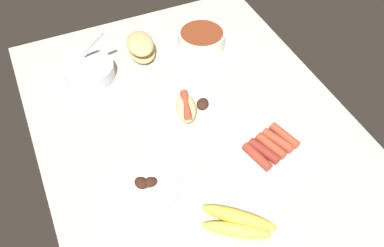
% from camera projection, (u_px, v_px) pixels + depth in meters
% --- Properties ---
extents(ground_plane, '(1.20, 0.90, 0.03)m').
position_uv_depth(ground_plane, '(196.00, 130.00, 1.29)').
color(ground_plane, beige).
extents(plate_hotdog_assembled, '(0.24, 0.24, 0.06)m').
position_uv_depth(plate_hotdog_assembled, '(187.00, 111.00, 1.30)').
color(plate_hotdog_assembled, white).
rests_on(plate_hotdog_assembled, ground_plane).
extents(bowl_coleslaw, '(0.16, 0.16, 0.14)m').
position_uv_depth(bowl_coleslaw, '(89.00, 71.00, 1.40)').
color(bowl_coleslaw, silver).
rests_on(bowl_coleslaw, ground_plane).
extents(bread_stack, '(0.15, 0.11, 0.07)m').
position_uv_depth(bread_stack, '(141.00, 47.00, 1.47)').
color(bread_stack, tan).
rests_on(bread_stack, ground_plane).
extents(plate_sausages, '(0.21, 0.21, 0.04)m').
position_uv_depth(plate_sausages, '(270.00, 148.00, 1.21)').
color(plate_sausages, white).
rests_on(plate_sausages, ground_plane).
extents(plate_grilled_meat, '(0.18, 0.18, 0.04)m').
position_uv_depth(plate_grilled_meat, '(145.00, 186.00, 1.13)').
color(plate_grilled_meat, white).
rests_on(plate_grilled_meat, ground_plane).
extents(banana_bunch, '(0.17, 0.18, 0.04)m').
position_uv_depth(banana_bunch, '(238.00, 223.00, 1.05)').
color(banana_bunch, gold).
rests_on(banana_bunch, ground_plane).
extents(bowl_chili, '(0.17, 0.17, 0.05)m').
position_uv_depth(bowl_chili, '(202.00, 38.00, 1.51)').
color(bowl_chili, white).
rests_on(bowl_chili, ground_plane).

